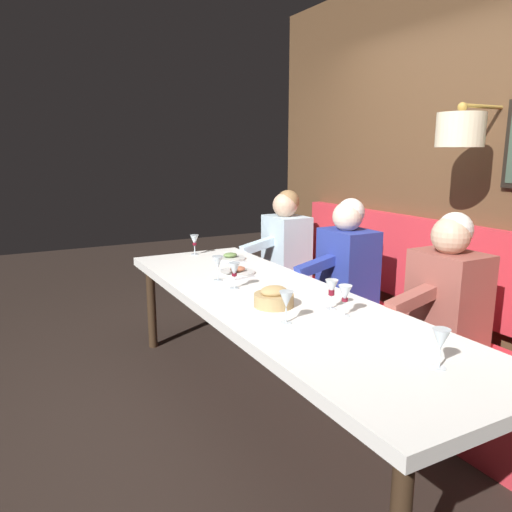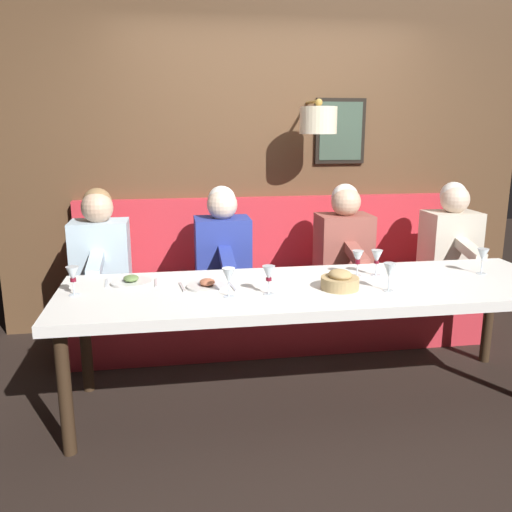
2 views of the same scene
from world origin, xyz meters
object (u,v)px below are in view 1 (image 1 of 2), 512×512
wine_glass_2 (218,263)px  wine_glass_4 (332,289)px  diner_far (286,238)px  diner_middle (347,256)px  wine_glass_5 (234,270)px  diner_near (448,285)px  wine_glass_1 (345,294)px  wine_glass_0 (286,300)px  bread_bowl (274,298)px  dining_table (276,307)px  wine_glass_6 (194,241)px  wine_glass_3 (441,340)px

wine_glass_2 → wine_glass_4: (0.29, -0.84, -0.00)m
diner_far → diner_middle: bearing=-90.0°
wine_glass_5 → wine_glass_4: bearing=-65.3°
diner_near → diner_far: same height
wine_glass_1 → wine_glass_5: same height
wine_glass_0 → bread_bowl: 0.28m
wine_glass_0 → wine_glass_4: 0.34m
diner_middle → wine_glass_1: 1.16m
dining_table → wine_glass_1: 0.50m
diner_middle → diner_far: same height
dining_table → wine_glass_6: bearing=88.8°
wine_glass_5 → wine_glass_6: 1.08m
wine_glass_2 → wine_glass_4: 0.89m
diner_far → wine_glass_6: 0.86m
wine_glass_5 → diner_far: bearing=45.6°
wine_glass_1 → wine_glass_3: (-0.07, -0.68, 0.00)m
diner_far → wine_glass_2: bearing=-141.8°
diner_near → wine_glass_2: bearing=135.8°
dining_table → wine_glass_1: bearing=-71.1°
diner_far → wine_glass_5: 1.44m
diner_near → wine_glass_4: (-0.72, 0.15, 0.04)m
dining_table → wine_glass_4: 0.40m
diner_middle → diner_far: bearing=90.0°
wine_glass_2 → wine_glass_6: size_ratio=1.00×
dining_table → wine_glass_5: 0.37m
diner_middle → wine_glass_6: diner_middle is taller
diner_far → wine_glass_3: bearing=-108.1°
diner_near → wine_glass_3: bearing=-140.9°
wine_glass_1 → dining_table: bearing=108.9°
dining_table → wine_glass_0: bearing=-113.9°
diner_near → wine_glass_1: diner_near is taller
dining_table → bread_bowl: size_ratio=13.48×
diner_far → wine_glass_2: (-1.02, -0.80, 0.04)m
diner_far → wine_glass_6: diner_far is taller
bread_bowl → wine_glass_0: bearing=-107.5°
dining_table → wine_glass_4: bearing=-63.8°
wine_glass_4 → wine_glass_5: (-0.28, 0.62, 0.00)m
dining_table → wine_glass_6: wine_glass_6 is taller
dining_table → wine_glass_3: (0.08, -1.12, 0.18)m
diner_middle → wine_glass_4: 1.06m
diner_near → wine_glass_6: bearing=114.9°
wine_glass_5 → wine_glass_2: bearing=92.9°
diner_near → wine_glass_2: diner_near is taller
diner_far → wine_glass_3: (-0.80, -2.44, 0.04)m
wine_glass_1 → wine_glass_4: bearing=87.1°
diner_far → wine_glass_2: 1.30m
wine_glass_4 → wine_glass_6: size_ratio=1.00×
wine_glass_1 → wine_glass_2: (-0.29, 0.96, 0.00)m
wine_glass_0 → wine_glass_5: bearing=86.1°
dining_table → wine_glass_0: wine_glass_0 is taller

